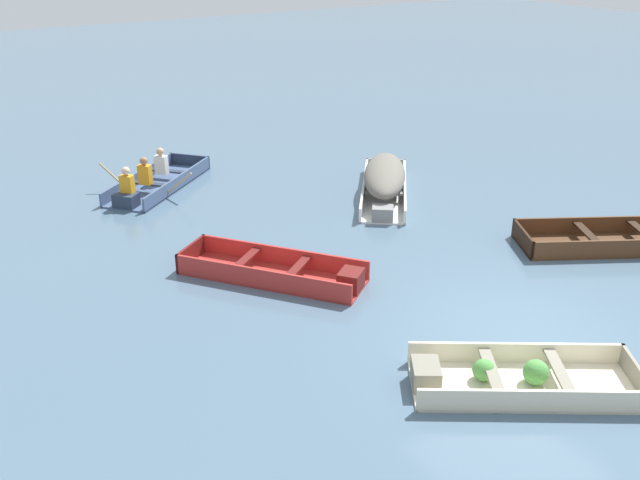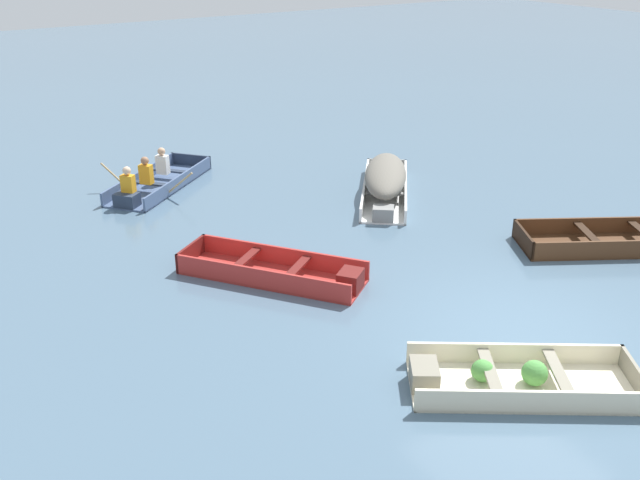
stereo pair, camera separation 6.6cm
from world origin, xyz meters
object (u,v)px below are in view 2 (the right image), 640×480
skiff_dark_varnish_near_moored (623,240)px  skiff_red_mid_moored (279,272)px  skiff_white_far_moored (385,178)px  rowboat_slate_blue_with_crew (155,182)px  dinghy_cream_foreground (513,379)px

skiff_dark_varnish_near_moored → skiff_red_mid_moored: (-6.18, 2.32, 0.01)m
skiff_red_mid_moored → skiff_white_far_moored: skiff_white_far_moored is taller
skiff_white_far_moored → rowboat_slate_blue_with_crew: rowboat_slate_blue_with_crew is taller
skiff_dark_varnish_near_moored → skiff_red_mid_moored: skiff_red_mid_moored is taller
skiff_red_mid_moored → skiff_dark_varnish_near_moored: bearing=-20.6°
dinghy_cream_foreground → skiff_red_mid_moored: (-1.03, 4.42, -0.00)m
dinghy_cream_foreground → skiff_dark_varnish_near_moored: (5.15, 2.10, -0.01)m
skiff_red_mid_moored → rowboat_slate_blue_with_crew: size_ratio=1.01×
skiff_red_mid_moored → skiff_white_far_moored: (4.05, 2.32, 0.29)m
skiff_red_mid_moored → dinghy_cream_foreground: bearing=-76.9°
skiff_dark_varnish_near_moored → skiff_red_mid_moored: 6.60m
dinghy_cream_foreground → skiff_red_mid_moored: size_ratio=0.97×
dinghy_cream_foreground → skiff_red_mid_moored: 4.54m
dinghy_cream_foreground → skiff_white_far_moored: 7.39m
rowboat_slate_blue_with_crew → skiff_dark_varnish_near_moored: bearing=-50.8°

